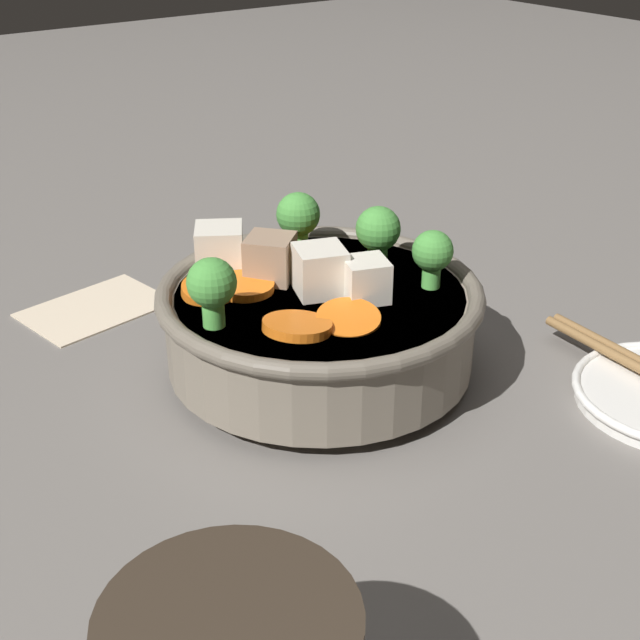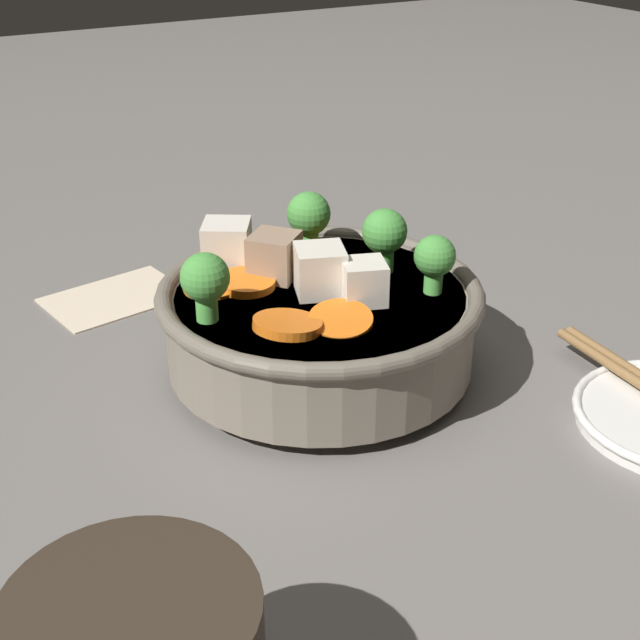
{
  "view_description": "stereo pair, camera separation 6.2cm",
  "coord_description": "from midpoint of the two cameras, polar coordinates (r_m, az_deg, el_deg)",
  "views": [
    {
      "loc": [
        0.32,
        0.45,
        0.33
      ],
      "look_at": [
        0.0,
        0.0,
        0.04
      ],
      "focal_mm": 50.0,
      "sensor_mm": 36.0,
      "label": 1
    },
    {
      "loc": [
        0.27,
        0.48,
        0.33
      ],
      "look_at": [
        0.0,
        0.0,
        0.04
      ],
      "focal_mm": 50.0,
      "sensor_mm": 36.0,
      "label": 2
    }
  ],
  "objects": [
    {
      "name": "stirfry_bowl",
      "position": [
        0.62,
        2.8,
        0.23
      ],
      "size": [
        0.23,
        0.23,
        0.11
      ],
      "color": "slate",
      "rests_on": "ground_plane"
    },
    {
      "name": "napkin",
      "position": [
        0.76,
        -10.71,
        1.41
      ],
      "size": [
        0.12,
        0.09,
        0.0
      ],
      "color": "beige",
      "rests_on": "ground_plane"
    },
    {
      "name": "ground_plane",
      "position": [
        0.64,
        2.77,
        -3.44
      ],
      "size": [
        3.0,
        3.0,
        0.0
      ],
      "primitive_type": "plane",
      "color": "slate"
    }
  ]
}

